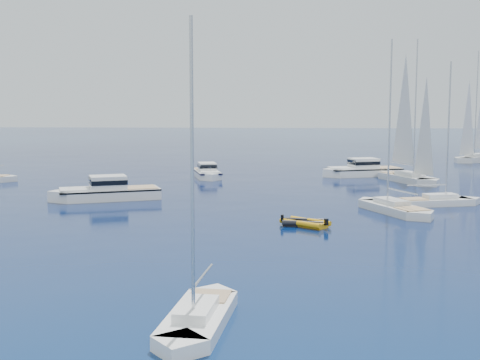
# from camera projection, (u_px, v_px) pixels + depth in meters

# --- Properties ---
(ground) EXTENTS (400.00, 400.00, 0.00)m
(ground) POSITION_uv_depth(u_px,v_px,m) (201.00, 270.00, 33.47)
(ground) COLOR navy
(ground) RESTS_ON ground
(motor_cruiser_centre) EXTENTS (11.06, 7.05, 2.79)m
(motor_cruiser_centre) POSITION_uv_depth(u_px,v_px,m) (106.00, 200.00, 57.98)
(motor_cruiser_centre) COLOR silver
(motor_cruiser_centre) RESTS_ON ground
(motor_cruiser_distant) EXTENTS (10.98, 6.37, 2.76)m
(motor_cruiser_distant) POSITION_uv_depth(u_px,v_px,m) (362.00, 176.00, 76.90)
(motor_cruiser_distant) COLOR white
(motor_cruiser_distant) RESTS_ON ground
(motor_cruiser_horizon) EXTENTS (4.74, 8.90, 2.23)m
(motor_cruiser_horizon) POSITION_uv_depth(u_px,v_px,m) (207.00, 177.00, 75.45)
(motor_cruiser_horizon) COLOR white
(motor_cruiser_horizon) RESTS_ON ground
(sailboat_fore) EXTENTS (2.90, 8.48, 12.22)m
(sailboat_fore) POSITION_uv_depth(u_px,v_px,m) (198.00, 325.00, 25.11)
(sailboat_fore) COLOR white
(sailboat_fore) RESTS_ON ground
(sailboat_mid_r) EXTENTS (6.31, 9.85, 14.23)m
(sailboat_mid_r) POSITION_uv_depth(u_px,v_px,m) (394.00, 212.00, 51.11)
(sailboat_mid_r) COLOR silver
(sailboat_mid_r) RESTS_ON ground
(sailboat_centre) EXTENTS (8.88, 4.36, 12.64)m
(sailboat_centre) POSITION_uv_depth(u_px,v_px,m) (436.00, 205.00, 54.85)
(sailboat_centre) COLOR white
(sailboat_centre) RESTS_ON ground
(sailboat_sails_r) EXTENTS (6.94, 11.22, 16.14)m
(sailboat_sails_r) POSITION_uv_depth(u_px,v_px,m) (407.00, 182.00, 71.38)
(sailboat_sails_r) COLOR silver
(sailboat_sails_r) RESTS_ON ground
(sailboat_sails_far) EXTENTS (10.68, 9.95, 17.05)m
(sailboat_sails_far) POSITION_uv_depth(u_px,v_px,m) (478.00, 161.00, 96.76)
(sailboat_sails_far) COLOR silver
(sailboat_sails_far) RESTS_ON ground
(tender_yellow) EXTENTS (4.02, 3.71, 0.95)m
(tender_yellow) POSITION_uv_depth(u_px,v_px,m) (305.00, 226.00, 45.40)
(tender_yellow) COLOR orange
(tender_yellow) RESTS_ON ground
(tender_grey_near) EXTENTS (3.25, 2.10, 0.95)m
(tender_grey_near) POSITION_uv_depth(u_px,v_px,m) (304.00, 226.00, 45.54)
(tender_grey_near) COLOR black
(tender_grey_near) RESTS_ON ground
(tender_grey_far) EXTENTS (3.59, 2.20, 0.95)m
(tender_grey_far) POSITION_uv_depth(u_px,v_px,m) (93.00, 195.00, 60.87)
(tender_grey_far) COLOR black
(tender_grey_far) RESTS_ON ground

